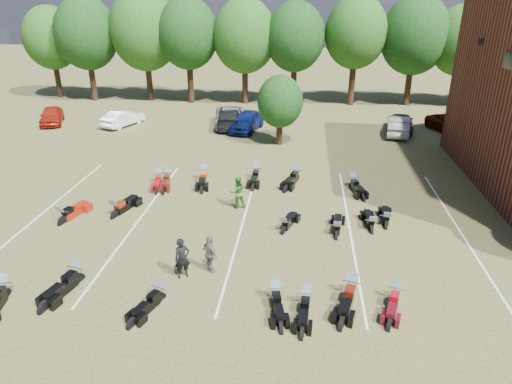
# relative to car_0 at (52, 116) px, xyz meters

# --- Properties ---
(ground) EXTENTS (160.00, 160.00, 0.00)m
(ground) POSITION_rel_car_0_xyz_m (21.15, -19.18, -0.70)
(ground) COLOR brown
(ground) RESTS_ON ground
(car_0) EXTENTS (3.04, 4.41, 1.39)m
(car_0) POSITION_rel_car_0_xyz_m (0.00, 0.00, 0.00)
(car_0) COLOR maroon
(car_0) RESTS_ON ground
(car_1) EXTENTS (2.71, 4.20, 1.31)m
(car_1) POSITION_rel_car_0_xyz_m (6.13, -0.02, -0.04)
(car_1) COLOR white
(car_1) RESTS_ON ground
(car_2) EXTENTS (3.25, 5.66, 1.49)m
(car_2) POSITION_rel_car_0_xyz_m (14.91, 0.75, 0.05)
(car_2) COLOR gray
(car_2) RESTS_ON ground
(car_3) EXTENTS (2.58, 5.14, 1.43)m
(car_3) POSITION_rel_car_0_xyz_m (14.81, 0.53, 0.02)
(car_3) COLOR black
(car_3) RESTS_ON ground
(car_4) EXTENTS (2.75, 4.81, 1.54)m
(car_4) POSITION_rel_car_0_xyz_m (16.38, -0.33, 0.07)
(car_4) COLOR #0B1751
(car_4) RESTS_ON ground
(car_5) EXTENTS (2.23, 4.63, 1.46)m
(car_5) POSITION_rel_car_0_xyz_m (28.04, -0.27, 0.03)
(car_5) COLOR #9FA09B
(car_5) RESTS_ON ground
(car_6) EXTENTS (3.87, 5.24, 1.32)m
(car_6) POSITION_rel_car_0_xyz_m (32.44, 0.80, -0.03)
(car_6) COLOR #550E04
(car_6) RESTS_ON ground
(car_7) EXTENTS (2.76, 5.10, 1.40)m
(car_7) POSITION_rel_car_0_xyz_m (28.38, 0.69, 0.00)
(car_7) COLOR #37363B
(car_7) RESTS_ON ground
(person_black) EXTENTS (0.71, 0.64, 1.63)m
(person_black) POSITION_rel_car_0_xyz_m (16.48, -20.84, 0.12)
(person_black) COLOR black
(person_black) RESTS_ON ground
(person_green) EXTENTS (0.97, 0.86, 1.68)m
(person_green) POSITION_rel_car_0_xyz_m (17.68, -14.49, 0.14)
(person_green) COLOR #2F6D29
(person_green) RESTS_ON ground
(person_grey) EXTENTS (0.91, 0.94, 1.57)m
(person_grey) POSITION_rel_car_0_xyz_m (17.46, -20.36, 0.09)
(person_grey) COLOR #636055
(person_grey) RESTS_ON ground
(motorcycle_0) EXTENTS (1.18, 2.43, 1.30)m
(motorcycle_0) POSITION_rel_car_0_xyz_m (10.48, -22.80, -0.70)
(motorcycle_0) COLOR black
(motorcycle_0) RESTS_ON ground
(motorcycle_1) EXTENTS (1.31, 2.14, 1.14)m
(motorcycle_1) POSITION_rel_car_0_xyz_m (16.02, -22.38, -0.70)
(motorcycle_1) COLOR black
(motorcycle_1) RESTS_ON ground
(motorcycle_2) EXTENTS (1.27, 2.49, 1.33)m
(motorcycle_2) POSITION_rel_car_0_xyz_m (12.62, -21.62, -0.70)
(motorcycle_2) COLOR black
(motorcycle_2) RESTS_ON ground
(motorcycle_3) EXTENTS (0.81, 2.10, 1.14)m
(motorcycle_3) POSITION_rel_car_0_xyz_m (21.16, -22.19, -0.70)
(motorcycle_3) COLOR black
(motorcycle_3) RESTS_ON ground
(motorcycle_4) EXTENTS (1.01, 2.13, 1.14)m
(motorcycle_4) POSITION_rel_car_0_xyz_m (20.09, -22.00, -0.70)
(motorcycle_4) COLOR black
(motorcycle_4) RESTS_ON ground
(motorcycle_5) EXTENTS (1.33, 2.46, 1.31)m
(motorcycle_5) POSITION_rel_car_0_xyz_m (22.76, -21.44, -0.70)
(motorcycle_5) COLOR black
(motorcycle_5) RESTS_ON ground
(motorcycle_6) EXTENTS (1.20, 2.16, 1.15)m
(motorcycle_6) POSITION_rel_car_0_xyz_m (24.28, -21.54, -0.70)
(motorcycle_6) COLOR #440912
(motorcycle_6) RESTS_ON ground
(motorcycle_7) EXTENTS (1.33, 2.47, 1.31)m
(motorcycle_7) POSITION_rel_car_0_xyz_m (9.70, -17.07, -0.70)
(motorcycle_7) COLOR #97190B
(motorcycle_7) RESTS_ON ground
(motorcycle_8) EXTENTS (1.40, 2.51, 1.33)m
(motorcycle_8) POSITION_rel_car_0_xyz_m (11.91, -16.15, -0.70)
(motorcycle_8) COLOR black
(motorcycle_8) RESTS_ON ground
(motorcycle_10) EXTENTS (1.25, 2.11, 1.12)m
(motorcycle_10) POSITION_rel_car_0_xyz_m (20.14, -16.88, -0.70)
(motorcycle_10) COLOR black
(motorcycle_10) RESTS_ON ground
(motorcycle_11) EXTENTS (0.77, 2.11, 1.16)m
(motorcycle_11) POSITION_rel_car_0_xyz_m (24.10, -16.38, -0.70)
(motorcycle_11) COLOR black
(motorcycle_11) RESTS_ON ground
(motorcycle_12) EXTENTS (0.90, 2.21, 1.20)m
(motorcycle_12) POSITION_rel_car_0_xyz_m (22.50, -17.09, -0.70)
(motorcycle_12) COLOR black
(motorcycle_12) RESTS_ON ground
(motorcycle_13) EXTENTS (0.86, 2.15, 1.17)m
(motorcycle_13) POSITION_rel_car_0_xyz_m (24.83, -15.89, -0.70)
(motorcycle_13) COLOR black
(motorcycle_13) RESTS_ON ground
(motorcycle_14) EXTENTS (0.94, 2.26, 1.22)m
(motorcycle_14) POSITION_rel_car_0_xyz_m (13.20, -11.54, -0.70)
(motorcycle_14) COLOR #480E0A
(motorcycle_14) RESTS_ON ground
(motorcycle_15) EXTENTS (1.06, 2.19, 1.17)m
(motorcycle_15) POSITION_rel_car_0_xyz_m (12.72, -11.67, -0.70)
(motorcycle_15) COLOR maroon
(motorcycle_15) RESTS_ON ground
(motorcycle_17) EXTENTS (1.07, 2.46, 1.33)m
(motorcycle_17) POSITION_rel_car_0_xyz_m (15.21, -11.05, -0.70)
(motorcycle_17) COLOR black
(motorcycle_17) RESTS_ON ground
(motorcycle_18) EXTENTS (0.79, 2.34, 1.30)m
(motorcycle_18) POSITION_rel_car_0_xyz_m (18.22, -10.45, -0.70)
(motorcycle_18) COLOR black
(motorcycle_18) RESTS_ON ground
(motorcycle_19) EXTENTS (1.47, 2.53, 1.35)m
(motorcycle_19) POSITION_rel_car_0_xyz_m (20.55, -10.50, -0.70)
(motorcycle_19) COLOR black
(motorcycle_19) RESTS_ON ground
(motorcycle_20) EXTENTS (1.25, 2.36, 1.26)m
(motorcycle_20) POSITION_rel_car_0_xyz_m (23.69, -11.29, -0.70)
(motorcycle_20) COLOR black
(motorcycle_20) RESTS_ON ground
(tree_line) EXTENTS (56.00, 6.00, 9.79)m
(tree_line) POSITION_rel_car_0_xyz_m (20.15, 9.82, 5.62)
(tree_line) COLOR black
(tree_line) RESTS_ON ground
(young_tree_midfield) EXTENTS (3.20, 3.20, 4.70)m
(young_tree_midfield) POSITION_rel_car_0_xyz_m (19.15, -3.68, 2.40)
(young_tree_midfield) COLOR black
(young_tree_midfield) RESTS_ON ground
(parking_lines) EXTENTS (20.10, 14.00, 0.01)m
(parking_lines) POSITION_rel_car_0_xyz_m (18.15, -16.18, -0.69)
(parking_lines) COLOR silver
(parking_lines) RESTS_ON ground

